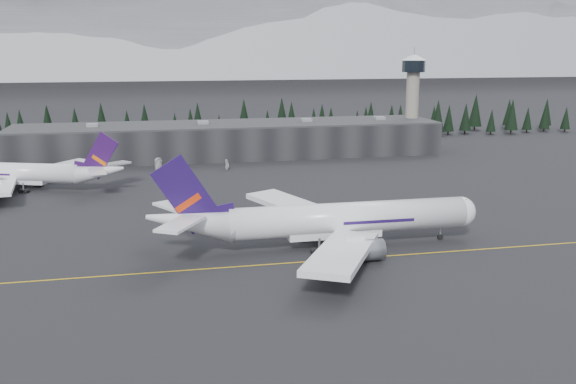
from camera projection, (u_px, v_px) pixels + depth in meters
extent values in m
plane|color=black|center=(309.00, 258.00, 126.61)|extent=(1400.00, 1400.00, 0.00)
cube|color=gold|center=(312.00, 261.00, 124.70)|extent=(400.00, 0.40, 0.02)
cube|color=black|center=(230.00, 140.00, 244.44)|extent=(160.00, 30.00, 12.00)
cube|color=#333335|center=(229.00, 124.00, 243.05)|extent=(160.00, 30.00, 0.60)
cylinder|color=gray|center=(412.00, 109.00, 260.59)|extent=(5.20, 5.20, 32.00)
cylinder|color=black|center=(414.00, 66.00, 256.79)|extent=(9.20, 9.20, 4.50)
cone|color=silver|center=(414.00, 58.00, 256.03)|extent=(10.00, 10.00, 2.00)
cube|color=black|center=(219.00, 125.00, 279.38)|extent=(360.00, 20.00, 15.00)
cylinder|color=white|center=(349.00, 218.00, 133.44)|extent=(50.21, 6.79, 6.54)
sphere|color=white|center=(460.00, 212.00, 138.51)|extent=(6.54, 6.54, 6.54)
cone|color=white|center=(191.00, 222.00, 126.61)|extent=(18.35, 6.63, 9.48)
cube|color=white|center=(300.00, 208.00, 148.63)|extent=(21.94, 31.11, 2.80)
cylinder|color=gray|center=(334.00, 221.00, 144.64)|extent=(7.11, 4.18, 4.14)
cube|color=white|center=(342.00, 253.00, 116.37)|extent=(22.16, 31.05, 2.80)
cylinder|color=gray|center=(365.00, 250.00, 123.82)|extent=(7.11, 4.18, 4.14)
cube|color=#210F4A|center=(187.00, 195.00, 125.27)|extent=(13.82, 0.61, 16.24)
cube|color=red|center=(188.00, 203.00, 125.68)|extent=(5.32, 0.64, 4.00)
cube|color=white|center=(178.00, 207.00, 132.08)|extent=(10.21, 12.85, 0.55)
cube|color=white|center=(181.00, 224.00, 119.59)|extent=(10.29, 12.84, 0.55)
cylinder|color=black|center=(440.00, 232.00, 138.59)|extent=(0.55, 0.55, 3.27)
cylinder|color=black|center=(308.00, 234.00, 137.54)|extent=(0.55, 0.55, 3.27)
cylinder|color=black|center=(319.00, 247.00, 128.17)|extent=(0.55, 0.55, 3.27)
cylinder|color=white|center=(9.00, 172.00, 187.17)|extent=(41.88, 19.95, 5.56)
cone|color=white|center=(99.00, 172.00, 183.21)|extent=(16.52, 10.59, 8.04)
cube|color=white|center=(52.00, 169.00, 200.60)|extent=(24.28, 22.80, 2.37)
cylinder|color=#9A9CA3|center=(27.00, 176.00, 196.78)|extent=(6.86, 5.38, 3.52)
cube|color=#2E0F49|center=(100.00, 156.00, 182.10)|extent=(11.16, 4.49, 13.79)
cube|color=#CF590C|center=(99.00, 160.00, 182.43)|extent=(4.42, 2.05, 3.40)
cube|color=white|center=(97.00, 171.00, 177.30)|extent=(5.83, 10.74, 0.46)
cube|color=white|center=(113.00, 164.00, 188.04)|extent=(10.49, 9.72, 0.46)
cylinder|color=black|center=(23.00, 188.00, 183.08)|extent=(0.46, 0.46, 2.78)
cylinder|color=black|center=(38.00, 182.00, 191.13)|extent=(0.46, 0.46, 2.78)
imported|color=silver|center=(158.00, 170.00, 213.22)|extent=(3.74, 5.47, 1.39)
imported|color=silver|center=(227.00, 168.00, 217.63)|extent=(3.88, 1.77, 1.29)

